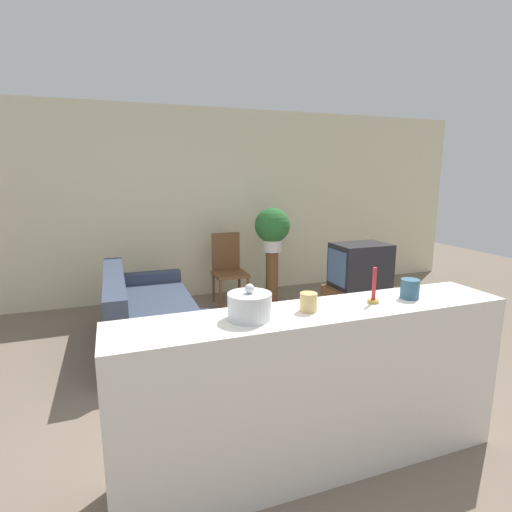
{
  "coord_description": "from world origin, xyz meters",
  "views": [
    {
      "loc": [
        -1.09,
        -2.31,
        1.77
      ],
      "look_at": [
        0.45,
        1.93,
        0.85
      ],
      "focal_mm": 28.0,
      "sensor_mm": 36.0,
      "label": 1
    }
  ],
  "objects_px": {
    "wooden_chair": "(228,266)",
    "decorative_bowl": "(250,306)",
    "couch": "(147,318)",
    "television": "(360,265)",
    "potted_plant": "(272,227)"
  },
  "relations": [
    {
      "from": "potted_plant",
      "to": "wooden_chair",
      "type": "bearing_deg",
      "value": 165.4
    },
    {
      "from": "wooden_chair",
      "to": "decorative_bowl",
      "type": "distance_m",
      "value": 3.4
    },
    {
      "from": "television",
      "to": "potted_plant",
      "type": "xyz_separation_m",
      "value": [
        -0.68,
        1.1,
        0.36
      ]
    },
    {
      "from": "television",
      "to": "wooden_chair",
      "type": "distance_m",
      "value": 1.8
    },
    {
      "from": "wooden_chair",
      "to": "couch",
      "type": "bearing_deg",
      "value": -138.89
    },
    {
      "from": "potted_plant",
      "to": "decorative_bowl",
      "type": "height_order",
      "value": "potted_plant"
    },
    {
      "from": "wooden_chair",
      "to": "decorative_bowl",
      "type": "xyz_separation_m",
      "value": [
        -0.81,
        -3.26,
        0.55
      ]
    },
    {
      "from": "potted_plant",
      "to": "decorative_bowl",
      "type": "xyz_separation_m",
      "value": [
        -1.4,
        -3.1,
        0.01
      ]
    },
    {
      "from": "couch",
      "to": "decorative_bowl",
      "type": "distance_m",
      "value": 2.39
    },
    {
      "from": "wooden_chair",
      "to": "decorative_bowl",
      "type": "bearing_deg",
      "value": -103.99
    },
    {
      "from": "decorative_bowl",
      "to": "couch",
      "type": "bearing_deg",
      "value": 99.68
    },
    {
      "from": "television",
      "to": "wooden_chair",
      "type": "relative_size",
      "value": 0.66
    },
    {
      "from": "couch",
      "to": "television",
      "type": "xyz_separation_m",
      "value": [
        2.46,
        -0.22,
        0.43
      ]
    },
    {
      "from": "television",
      "to": "wooden_chair",
      "type": "height_order",
      "value": "wooden_chair"
    },
    {
      "from": "couch",
      "to": "wooden_chair",
      "type": "height_order",
      "value": "wooden_chair"
    }
  ]
}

